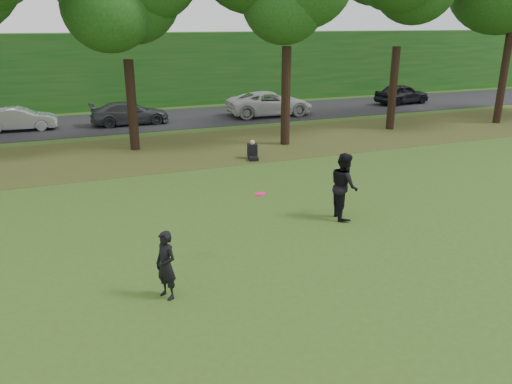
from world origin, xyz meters
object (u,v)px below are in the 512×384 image
(player_right, at_px, (344,186))
(player_left, at_px, (166,265))
(frisbee, at_px, (260,194))
(seated_person, at_px, (253,152))

(player_right, bearing_deg, player_left, 126.90)
(frisbee, bearing_deg, player_right, 26.35)
(frisbee, relative_size, seated_person, 0.46)
(player_left, bearing_deg, frisbee, 84.25)
(player_left, xyz_separation_m, frisbee, (2.58, 1.02, 0.96))
(player_left, bearing_deg, seated_person, 122.57)
(player_left, relative_size, player_right, 0.76)
(player_right, relative_size, seated_person, 2.44)
(player_left, bearing_deg, player_right, 87.01)
(player_left, height_order, frisbee, frisbee)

